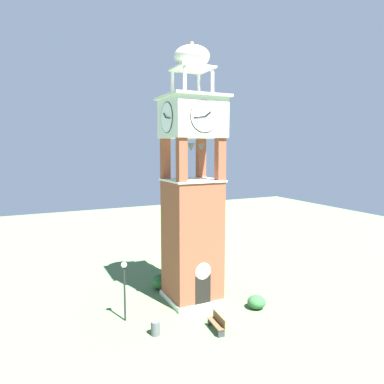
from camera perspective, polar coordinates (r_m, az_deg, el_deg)
ground at (r=25.80m, az=0.00°, el=-16.88°), size 80.00×80.00×0.00m
clock_tower at (r=23.84m, az=0.00°, el=-1.27°), size 3.90×3.90×17.28m
park_bench at (r=21.72m, az=4.08°, el=-20.33°), size 0.59×1.63×0.95m
lamp_post at (r=22.30m, az=-10.88°, el=-13.78°), size 0.36×0.36×3.71m
trash_bin at (r=21.41m, az=-5.94°, el=-21.04°), size 0.52×0.52×0.80m
shrub_near_entry at (r=24.68m, az=10.37°, el=-17.09°), size 1.19×1.19×0.85m
shrub_left_of_tower at (r=27.35m, az=-5.21°, el=-14.25°), size 1.23×1.23×1.10m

